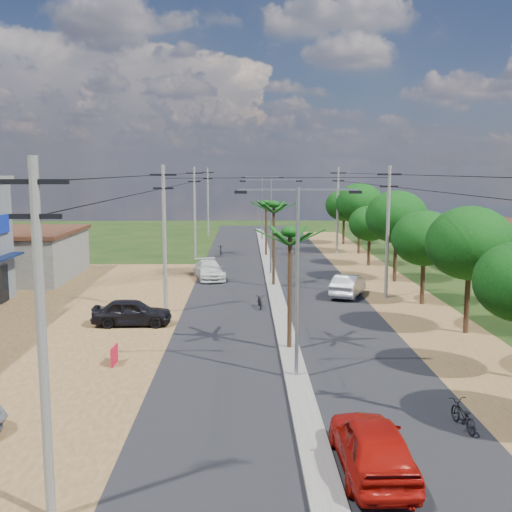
{
  "coord_description": "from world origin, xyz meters",
  "views": [
    {
      "loc": [
        -2.13,
        -23.98,
        8.66
      ],
      "look_at": [
        -1.4,
        15.51,
        3.0
      ],
      "focal_mm": 42.0,
      "sensor_mm": 36.0,
      "label": 1
    }
  ],
  "objects": [
    {
      "name": "roadside_sign",
      "position": [
        -8.0,
        2.0,
        0.44
      ],
      "size": [
        0.12,
        1.07,
        0.89
      ],
      "rotation": [
        0.0,
        0.0,
        -0.05
      ],
      "color": "#B61028",
      "rests_on": "ground"
    },
    {
      "name": "tree_east_g",
      "position": [
        9.8,
        38.0,
        5.24
      ],
      "size": [
        5.0,
        5.0,
        7.38
      ],
      "color": "black",
      "rests_on": "ground"
    },
    {
      "name": "utility_pole_w_a",
      "position": [
        -7.0,
        -10.0,
        4.76
      ],
      "size": [
        1.6,
        0.24,
        9.0
      ],
      "color": "#605E56",
      "rests_on": "ground"
    },
    {
      "name": "car_red_near",
      "position": [
        1.5,
        -7.84,
        0.82
      ],
      "size": [
        2.02,
        4.87,
        1.65
      ],
      "primitive_type": "imported",
      "rotation": [
        0.0,
        0.0,
        3.16
      ],
      "color": "#920D07",
      "rests_on": "ground"
    },
    {
      "name": "car_silver_mid",
      "position": [
        5.0,
        16.51,
        0.76
      ],
      "size": [
        3.27,
        4.89,
        1.52
      ],
      "primitive_type": "imported",
      "rotation": [
        0.0,
        0.0,
        2.75
      ],
      "color": "#929499",
      "rests_on": "ground"
    },
    {
      "name": "utility_pole_w_c",
      "position": [
        -7.0,
        34.0,
        4.76
      ],
      "size": [
        1.6,
        0.24,
        9.0
      ],
      "color": "#605E56",
      "rests_on": "ground"
    },
    {
      "name": "palm_median_far",
      "position": [
        0.0,
        36.0,
        5.26
      ],
      "size": [
        2.0,
        2.0,
        5.85
      ],
      "color": "black",
      "rests_on": "ground"
    },
    {
      "name": "streetlight_far",
      "position": [
        0.0,
        50.0,
        4.79
      ],
      "size": [
        5.1,
        0.18,
        8.0
      ],
      "color": "gray",
      "rests_on": "ground"
    },
    {
      "name": "low_shed",
      "position": [
        -21.0,
        24.0,
        1.97
      ],
      "size": [
        10.4,
        10.4,
        3.95
      ],
      "color": "#605E56",
      "rests_on": "ground"
    },
    {
      "name": "house_east_far",
      "position": [
        21.0,
        28.0,
        2.39
      ],
      "size": [
        7.6,
        7.5,
        4.6
      ],
      "color": "tan",
      "rests_on": "ground"
    },
    {
      "name": "tree_east_d",
      "position": [
        9.4,
        14.0,
        4.34
      ],
      "size": [
        4.2,
        4.2,
        6.13
      ],
      "color": "black",
      "rests_on": "ground"
    },
    {
      "name": "tree_east_f",
      "position": [
        9.2,
        30.0,
        3.89
      ],
      "size": [
        3.8,
        3.8,
        5.52
      ],
      "color": "black",
      "rests_on": "ground"
    },
    {
      "name": "dirt_lot_west",
      "position": [
        -15.0,
        8.0,
        0.02
      ],
      "size": [
        18.0,
        46.0,
        0.04
      ],
      "primitive_type": "cube",
      "color": "brown",
      "rests_on": "ground"
    },
    {
      "name": "dirt_shoulder_east",
      "position": [
        8.5,
        15.0,
        0.01
      ],
      "size": [
        5.0,
        90.0,
        0.03
      ],
      "primitive_type": "cube",
      "color": "brown",
      "rests_on": "ground"
    },
    {
      "name": "tree_east_e",
      "position": [
        9.6,
        22.0,
        5.09
      ],
      "size": [
        4.8,
        4.8,
        7.14
      ],
      "color": "black",
      "rests_on": "ground"
    },
    {
      "name": "utility_pole_w_b",
      "position": [
        -7.0,
        12.0,
        4.76
      ],
      "size": [
        1.6,
        0.24,
        9.0
      ],
      "color": "#605E56",
      "rests_on": "ground"
    },
    {
      "name": "palm_median_mid",
      "position": [
        0.0,
        20.0,
        5.9
      ],
      "size": [
        2.0,
        2.0,
        6.55
      ],
      "color": "black",
      "rests_on": "ground"
    },
    {
      "name": "ground",
      "position": [
        0.0,
        0.0,
        0.0
      ],
      "size": [
        160.0,
        160.0,
        0.0
      ],
      "primitive_type": "plane",
      "color": "black",
      "rests_on": "ground"
    },
    {
      "name": "moto_rider_west_a",
      "position": [
        -1.2,
        12.98,
        0.45
      ],
      "size": [
        0.74,
        1.77,
        0.91
      ],
      "primitive_type": "imported",
      "rotation": [
        0.0,
        0.0,
        0.08
      ],
      "color": "black",
      "rests_on": "ground"
    },
    {
      "name": "tree_east_h",
      "position": [
        9.5,
        46.0,
        4.64
      ],
      "size": [
        4.4,
        4.4,
        6.52
      ],
      "color": "black",
      "rests_on": "ground"
    },
    {
      "name": "utility_pole_w_d",
      "position": [
        -7.0,
        55.0,
        4.76
      ],
      "size": [
        1.6,
        0.24,
        9.0
      ],
      "color": "#605E56",
      "rests_on": "ground"
    },
    {
      "name": "palm_median_near",
      "position": [
        0.0,
        4.0,
        5.54
      ],
      "size": [
        2.0,
        2.0,
        6.15
      ],
      "color": "black",
      "rests_on": "ground"
    },
    {
      "name": "streetlight_mid",
      "position": [
        0.0,
        25.0,
        4.79
      ],
      "size": [
        5.1,
        0.18,
        8.0
      ],
      "color": "gray",
      "rests_on": "ground"
    },
    {
      "name": "median",
      "position": [
        0.0,
        18.0,
        0.09
      ],
      "size": [
        1.0,
        90.0,
        0.18
      ],
      "primitive_type": "cube",
      "color": "#605E56",
      "rests_on": "ground"
    },
    {
      "name": "moto_rider_east",
      "position": [
        5.19,
        -4.97,
        0.46
      ],
      "size": [
        0.79,
        1.79,
        0.91
      ],
      "primitive_type": "imported",
      "rotation": [
        0.0,
        0.0,
        3.25
      ],
      "color": "black",
      "rests_on": "ground"
    },
    {
      "name": "moto_rider_west_b",
      "position": [
        -4.61,
        36.23,
        0.55
      ],
      "size": [
        0.55,
        1.85,
        1.11
      ],
      "primitive_type": "imported",
      "rotation": [
        0.0,
        0.0,
        0.02
      ],
      "color": "black",
      "rests_on": "ground"
    },
    {
      "name": "utility_pole_e_b",
      "position": [
        7.5,
        16.0,
        4.76
      ],
      "size": [
        1.6,
        0.24,
        9.0
      ],
      "color": "#605E56",
      "rests_on": "ground"
    },
    {
      "name": "road",
      "position": [
        0.0,
        15.0,
        0.02
      ],
      "size": [
        12.0,
        110.0,
        0.04
      ],
      "primitive_type": "cube",
      "color": "black",
      "rests_on": "ground"
    },
    {
      "name": "tree_east_c",
      "position": [
        9.7,
        7.0,
        4.86
      ],
      "size": [
        4.6,
        4.6,
        6.83
      ],
      "color": "black",
      "rests_on": "ground"
    },
    {
      "name": "car_parked_dark",
      "position": [
        -8.49,
        8.9,
        0.75
      ],
      "size": [
        4.43,
        1.84,
        1.5
      ],
      "primitive_type": "imported",
      "rotation": [
        0.0,
        0.0,
        1.59
      ],
      "color": "black",
      "rests_on": "ground"
    },
    {
      "name": "streetlight_near",
      "position": [
        0.0,
        0.0,
        4.79
      ],
      "size": [
        5.1,
        0.18,
        8.0
      ],
      "color": "gray",
      "rests_on": "ground"
    },
    {
      "name": "car_white_far",
      "position": [
        -5.0,
        23.28,
        0.72
      ],
      "size": [
        3.05,
        5.28,
        1.44
      ],
      "primitive_type": "imported",
      "rotation": [
        0.0,
        0.0,
        0.22
      ],
      "color": "beige",
      "rests_on": "ground"
    },
    {
      "name": "utility_pole_e_c",
      "position": [
        7.5,
        38.0,
        4.76
      ],
      "size": [
        1.6,
        0.24,
        9.0
      ],
      "color": "#605E56",
      "rests_on": "ground"
    }
  ]
}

